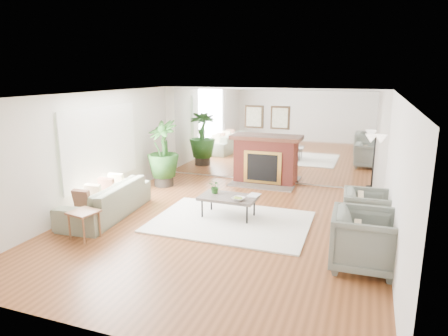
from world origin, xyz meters
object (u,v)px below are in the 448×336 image
at_px(coffee_table, 228,198).
at_px(sofa, 106,200).
at_px(fireplace, 264,159).
at_px(potted_ficus, 163,151).
at_px(armchair_back, 366,211).
at_px(side_table, 84,216).
at_px(armchair_front, 365,240).
at_px(floor_lamp, 375,144).

bearing_deg(coffee_table, sofa, -163.47).
xyz_separation_m(fireplace, coffee_table, (-0.03, -2.77, -0.24)).
height_order(coffee_table, potted_ficus, potted_ficus).
bearing_deg(armchair_back, coffee_table, 93.28).
bearing_deg(potted_ficus, coffee_table, -35.00).
xyz_separation_m(sofa, side_table, (0.37, -1.14, 0.09)).
height_order(armchair_front, potted_ficus, potted_ficus).
bearing_deg(armchair_front, side_table, 94.84).
bearing_deg(armchair_back, floor_lamp, -4.98).
height_order(fireplace, sofa, fireplace).
xyz_separation_m(armchair_back, armchair_front, (0.00, -1.60, 0.07)).
bearing_deg(potted_ficus, floor_lamp, 10.53).
bearing_deg(potted_ficus, armchair_back, -15.53).
relative_size(sofa, floor_lamp, 1.56).
bearing_deg(coffee_table, side_table, -137.78).
bearing_deg(potted_ficus, side_table, -84.84).
bearing_deg(fireplace, coffee_table, -90.70).
bearing_deg(floor_lamp, side_table, -136.96).
bearing_deg(coffee_table, floor_lamp, 43.64).
xyz_separation_m(potted_ficus, floor_lamp, (5.10, 0.95, 0.35)).
xyz_separation_m(side_table, potted_ficus, (-0.32, 3.52, 0.48)).
xyz_separation_m(sofa, armchair_front, (5.05, -0.61, 0.11)).
bearing_deg(coffee_table, fireplace, 89.30).
xyz_separation_m(fireplace, armchair_back, (2.60, -2.50, -0.28)).
bearing_deg(sofa, armchair_front, 77.98).
relative_size(fireplace, floor_lamp, 1.38).
xyz_separation_m(sofa, floor_lamp, (5.15, 3.32, 0.93)).
relative_size(coffee_table, potted_ficus, 0.68).
relative_size(armchair_front, side_table, 1.89).
relative_size(side_table, floor_lamp, 0.35).
height_order(fireplace, armchair_back, fireplace).
relative_size(side_table, potted_ficus, 0.30).
bearing_deg(armchair_front, fireplace, 30.78).
height_order(armchair_front, side_table, armchair_front).
bearing_deg(sofa, side_table, 12.59).
distance_m(sofa, floor_lamp, 6.20).
xyz_separation_m(fireplace, side_table, (-2.08, -4.63, -0.23)).
distance_m(fireplace, side_table, 5.08).
relative_size(armchair_front, floor_lamp, 0.66).
relative_size(fireplace, potted_ficus, 1.20).
bearing_deg(armchair_back, side_table, 111.91).
relative_size(fireplace, coffee_table, 1.77).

